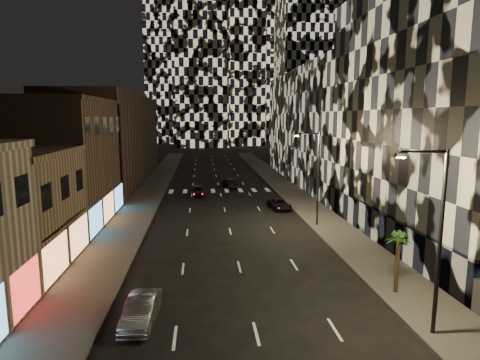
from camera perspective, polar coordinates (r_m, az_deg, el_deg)
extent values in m
cube|color=#47443F|center=(58.69, -12.69, -1.59)|extent=(4.00, 120.00, 0.15)
cube|color=#47443F|center=(59.56, 6.77, -1.28)|extent=(4.00, 120.00, 0.15)
cube|color=#4C4C47|center=(58.46, -10.65, -1.56)|extent=(0.20, 120.00, 0.15)
cube|color=#4C4C47|center=(59.15, 4.78, -1.32)|extent=(0.20, 120.00, 0.15)
cube|color=brown|center=(43.48, -24.87, 2.05)|extent=(10.00, 15.00, 12.00)
cube|color=brown|center=(68.88, -17.67, 5.55)|extent=(10.00, 40.00, 14.00)
cube|color=#232326|center=(38.96, 30.25, 8.33)|extent=(16.00, 25.00, 22.00)
cube|color=#383838|center=(36.23, 19.05, -6.10)|extent=(0.60, 25.00, 3.00)
cube|color=#232326|center=(68.12, 13.97, 7.36)|extent=(16.00, 40.00, 18.00)
cube|color=black|center=(152.31, 9.82, 23.85)|extent=(20.00, 20.00, 100.00)
cube|color=black|center=(151.80, -5.57, 23.01)|extent=(18.00, 18.00, 95.00)
cylinder|color=black|center=(21.40, 26.53, -8.20)|extent=(0.20, 0.20, 9.00)
cylinder|color=black|center=(20.04, 24.74, 3.65)|extent=(2.20, 0.14, 0.14)
cube|color=black|center=(19.52, 21.92, 3.35)|extent=(0.50, 0.25, 0.18)
cube|color=#FFEAB2|center=(19.53, 21.90, 3.00)|extent=(0.35, 0.18, 0.06)
cylinder|color=black|center=(39.35, 11.06, 0.09)|extent=(0.20, 0.20, 9.00)
cylinder|color=black|center=(38.62, 9.68, 6.53)|extent=(2.20, 0.14, 0.14)
cube|color=black|center=(38.35, 8.08, 6.37)|extent=(0.50, 0.25, 0.18)
cube|color=#FFEAB2|center=(38.36, 8.07, 6.19)|extent=(0.35, 0.18, 0.06)
imported|color=gray|center=(22.45, -13.84, -17.55)|extent=(1.81, 4.31, 1.38)
imported|color=black|center=(54.49, -5.95, -1.52)|extent=(1.92, 4.35, 1.46)
imported|color=black|center=(61.02, -1.44, -0.39)|extent=(2.50, 4.93, 1.37)
imported|color=black|center=(46.68, 5.63, -3.46)|extent=(2.50, 4.49, 1.19)
cylinder|color=#47331E|center=(26.30, 21.42, -11.34)|extent=(0.24, 0.24, 3.23)
sphere|color=#1C4518|center=(25.76, 21.65, -7.64)|extent=(0.71, 0.71, 0.71)
cone|color=#1C4518|center=(25.81, 22.20, -7.76)|extent=(1.42, 0.72, 0.85)
cone|color=#1C4518|center=(25.98, 21.92, -7.63)|extent=(1.33, 0.99, 0.85)
cone|color=#1C4518|center=(26.00, 21.44, -7.59)|extent=(0.43, 1.42, 0.85)
cone|color=#1C4518|center=(25.84, 21.10, -7.67)|extent=(1.20, 1.19, 0.85)
cone|color=#1C4518|center=(25.63, 21.17, -7.81)|extent=(1.43, 0.45, 0.85)
cone|color=#1C4518|center=(25.53, 21.59, -7.90)|extent=(0.98, 1.34, 0.85)
cone|color=#1C4518|center=(25.61, 22.05, -7.88)|extent=(0.74, 1.42, 0.85)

